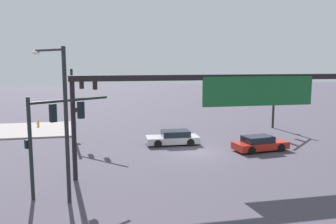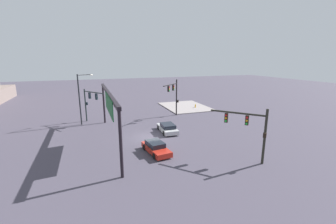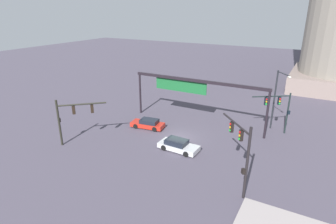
{
  "view_description": "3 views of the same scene",
  "coord_description": "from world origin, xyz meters",
  "px_view_note": "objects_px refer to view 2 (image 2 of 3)",
  "views": [
    {
      "loc": [
        7.76,
        25.61,
        6.89
      ],
      "look_at": [
        2.42,
        0.3,
        3.29
      ],
      "focal_mm": 37.25,
      "sensor_mm": 36.0,
      "label": 1
    },
    {
      "loc": [
        -26.88,
        7.07,
        9.93
      ],
      "look_at": [
        -2.93,
        -1.55,
        3.9
      ],
      "focal_mm": 24.1,
      "sensor_mm": 36.0,
      "label": 2
    },
    {
      "loc": [
        13.64,
        -27.58,
        14.82
      ],
      "look_at": [
        -2.06,
        0.7,
        2.72
      ],
      "focal_mm": 29.72,
      "sensor_mm": 36.0,
      "label": 3
    }
  ],
  "objects_px": {
    "traffic_signal_opposite_side": "(251,126)",
    "fire_hydrant_on_curb": "(195,106)",
    "sedan_car_waiting_far": "(167,128)",
    "streetlamp_curved_arm": "(81,95)",
    "sedan_car_approaching": "(156,148)",
    "traffic_signal_near_corner": "(90,100)",
    "traffic_signal_cross_street": "(174,93)"
  },
  "relations": [
    {
      "from": "fire_hydrant_on_curb",
      "to": "sedan_car_waiting_far",
      "type": "bearing_deg",
      "value": 139.91
    },
    {
      "from": "traffic_signal_near_corner",
      "to": "sedan_car_approaching",
      "type": "relative_size",
      "value": 1.16
    },
    {
      "from": "traffic_signal_opposite_side",
      "to": "streetlamp_curved_arm",
      "type": "bearing_deg",
      "value": -3.62
    },
    {
      "from": "traffic_signal_near_corner",
      "to": "traffic_signal_cross_street",
      "type": "distance_m",
      "value": 13.85
    },
    {
      "from": "streetlamp_curved_arm",
      "to": "sedan_car_waiting_far",
      "type": "xyz_separation_m",
      "value": [
        -8.11,
        -11.0,
        -3.97
      ]
    },
    {
      "from": "traffic_signal_near_corner",
      "to": "traffic_signal_cross_street",
      "type": "bearing_deg",
      "value": 51.8
    },
    {
      "from": "traffic_signal_opposite_side",
      "to": "sedan_car_approaching",
      "type": "xyz_separation_m",
      "value": [
        5.03,
        8.04,
        -3.02
      ]
    },
    {
      "from": "traffic_signal_near_corner",
      "to": "streetlamp_curved_arm",
      "type": "height_order",
      "value": "streetlamp_curved_arm"
    },
    {
      "from": "traffic_signal_near_corner",
      "to": "fire_hydrant_on_curb",
      "type": "bearing_deg",
      "value": 66.3
    },
    {
      "from": "traffic_signal_opposite_side",
      "to": "streetlamp_curved_arm",
      "type": "height_order",
      "value": "streetlamp_curved_arm"
    },
    {
      "from": "traffic_signal_opposite_side",
      "to": "traffic_signal_near_corner",
      "type": "bearing_deg",
      "value": -6.7
    },
    {
      "from": "sedan_car_approaching",
      "to": "sedan_car_waiting_far",
      "type": "xyz_separation_m",
      "value": [
        6.26,
        -3.56,
        0.0
      ]
    },
    {
      "from": "sedan_car_approaching",
      "to": "traffic_signal_near_corner",
      "type": "bearing_deg",
      "value": -165.35
    },
    {
      "from": "traffic_signal_opposite_side",
      "to": "fire_hydrant_on_curb",
      "type": "distance_m",
      "value": 24.84
    },
    {
      "from": "fire_hydrant_on_curb",
      "to": "traffic_signal_cross_street",
      "type": "bearing_deg",
      "value": 125.81
    },
    {
      "from": "sedan_car_approaching",
      "to": "sedan_car_waiting_far",
      "type": "bearing_deg",
      "value": 142.36
    },
    {
      "from": "traffic_signal_near_corner",
      "to": "sedan_car_approaching",
      "type": "xyz_separation_m",
      "value": [
        -15.0,
        -6.26,
        -3.12
      ]
    },
    {
      "from": "streetlamp_curved_arm",
      "to": "sedan_car_waiting_far",
      "type": "height_order",
      "value": "streetlamp_curved_arm"
    },
    {
      "from": "fire_hydrant_on_curb",
      "to": "traffic_signal_near_corner",
      "type": "bearing_deg",
      "value": 100.64
    },
    {
      "from": "sedan_car_approaching",
      "to": "sedan_car_waiting_far",
      "type": "distance_m",
      "value": 7.2
    },
    {
      "from": "traffic_signal_cross_street",
      "to": "sedan_car_approaching",
      "type": "distance_m",
      "value": 16.37
    },
    {
      "from": "traffic_signal_cross_street",
      "to": "streetlamp_curved_arm",
      "type": "bearing_deg",
      "value": -43.78
    },
    {
      "from": "streetlamp_curved_arm",
      "to": "fire_hydrant_on_curb",
      "type": "relative_size",
      "value": 10.86
    },
    {
      "from": "traffic_signal_cross_street",
      "to": "fire_hydrant_on_curb",
      "type": "height_order",
      "value": "traffic_signal_cross_street"
    },
    {
      "from": "streetlamp_curved_arm",
      "to": "traffic_signal_opposite_side",
      "type": "bearing_deg",
      "value": -89.13
    },
    {
      "from": "sedan_car_waiting_far",
      "to": "streetlamp_curved_arm",
      "type": "bearing_deg",
      "value": 55.63
    },
    {
      "from": "sedan_car_waiting_far",
      "to": "traffic_signal_cross_street",
      "type": "bearing_deg",
      "value": -25.01
    },
    {
      "from": "traffic_signal_cross_street",
      "to": "fire_hydrant_on_curb",
      "type": "relative_size",
      "value": 9.04
    },
    {
      "from": "streetlamp_curved_arm",
      "to": "sedan_car_approaching",
      "type": "height_order",
      "value": "streetlamp_curved_arm"
    },
    {
      "from": "traffic_signal_opposite_side",
      "to": "streetlamp_curved_arm",
      "type": "distance_m",
      "value": 24.83
    },
    {
      "from": "traffic_signal_opposite_side",
      "to": "traffic_signal_cross_street",
      "type": "distance_m",
      "value": 19.12
    },
    {
      "from": "traffic_signal_cross_street",
      "to": "traffic_signal_near_corner",
      "type": "bearing_deg",
      "value": -46.52
    }
  ]
}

